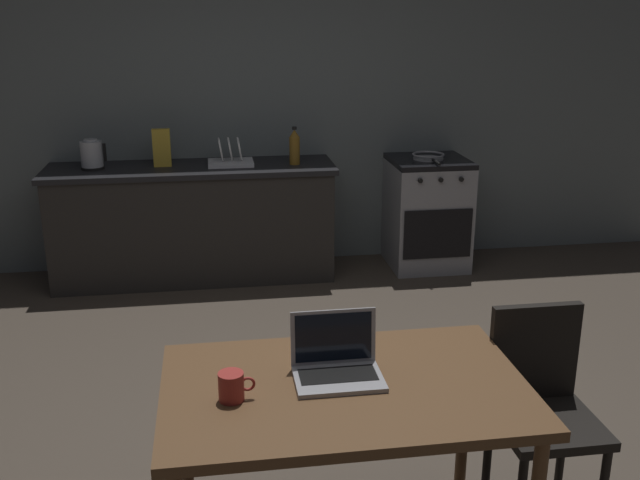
% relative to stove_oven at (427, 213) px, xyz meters
% --- Properties ---
extents(ground_plane, '(12.00, 12.00, 0.00)m').
position_rel_stove_oven_xyz_m(ground_plane, '(-1.30, -2.31, -0.44)').
color(ground_plane, '#473D33').
extents(back_wall, '(6.40, 0.10, 2.82)m').
position_rel_stove_oven_xyz_m(back_wall, '(-1.00, 0.35, 0.97)').
color(back_wall, slate).
rests_on(back_wall, ground_plane).
extents(kitchen_counter, '(2.16, 0.64, 0.88)m').
position_rel_stove_oven_xyz_m(kitchen_counter, '(-1.86, 0.00, 0.00)').
color(kitchen_counter, '#282623').
rests_on(kitchen_counter, ground_plane).
extents(stove_oven, '(0.60, 0.62, 0.88)m').
position_rel_stove_oven_xyz_m(stove_oven, '(0.00, 0.00, 0.00)').
color(stove_oven, gray).
rests_on(stove_oven, ground_plane).
extents(dining_table, '(1.31, 0.83, 0.74)m').
position_rel_stove_oven_xyz_m(dining_table, '(-1.27, -3.17, 0.22)').
color(dining_table, brown).
rests_on(dining_table, ground_plane).
extents(chair, '(0.40, 0.40, 0.87)m').
position_rel_stove_oven_xyz_m(chair, '(-0.42, -3.00, 0.06)').
color(chair, black).
rests_on(chair, ground_plane).
extents(laptop, '(0.32, 0.24, 0.23)m').
position_rel_stove_oven_xyz_m(laptop, '(-1.29, -3.11, 0.34)').
color(laptop, '#99999E').
rests_on(laptop, dining_table).
extents(electric_kettle, '(0.19, 0.17, 0.22)m').
position_rel_stove_oven_xyz_m(electric_kettle, '(-2.57, 0.00, 0.55)').
color(electric_kettle, black).
rests_on(electric_kettle, kitchen_counter).
extents(bottle, '(0.08, 0.08, 0.28)m').
position_rel_stove_oven_xyz_m(bottle, '(-1.08, -0.05, 0.58)').
color(bottle, '#8C601E').
rests_on(bottle, kitchen_counter).
extents(frying_pan, '(0.25, 0.43, 0.05)m').
position_rel_stove_oven_xyz_m(frying_pan, '(-0.02, -0.03, 0.47)').
color(frying_pan, gray).
rests_on(frying_pan, stove_oven).
extents(coffee_mug, '(0.13, 0.09, 0.10)m').
position_rel_stove_oven_xyz_m(coffee_mug, '(-1.67, -3.22, 0.35)').
color(coffee_mug, '#9E2D28').
rests_on(coffee_mug, dining_table).
extents(cereal_box, '(0.13, 0.05, 0.28)m').
position_rel_stove_oven_xyz_m(cereal_box, '(-2.06, 0.02, 0.58)').
color(cereal_box, gold).
rests_on(cereal_box, kitchen_counter).
extents(dish_rack, '(0.34, 0.26, 0.21)m').
position_rel_stove_oven_xyz_m(dish_rack, '(-1.56, 0.00, 0.49)').
color(dish_rack, silver).
rests_on(dish_rack, kitchen_counter).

